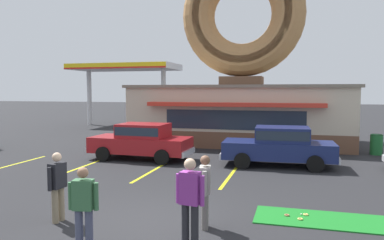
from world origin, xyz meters
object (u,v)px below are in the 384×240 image
pedestrian_leather_jacket_man (84,204)px  pedestrian_blue_sweater_man (205,188)px  car_red (142,140)px  pedestrian_hooded_kid (58,184)px  trash_bin (376,144)px  pedestrian_clipboard_woman (190,198)px  golf_ball (301,214)px  car_navy (279,145)px

pedestrian_leather_jacket_man → pedestrian_blue_sweater_man: bearing=40.7°
car_red → pedestrian_hooded_kid: pedestrian_hooded_kid is taller
pedestrian_blue_sweater_man → trash_bin: size_ratio=1.69×
pedestrian_hooded_kid → pedestrian_clipboard_woman: (3.36, -0.57, 0.08)m
trash_bin → pedestrian_hooded_kid: bearing=-127.2°
pedestrian_leather_jacket_man → golf_ball: bearing=37.3°
golf_ball → car_navy: bearing=97.2°
pedestrian_clipboard_woman → golf_ball: bearing=49.2°
pedestrian_blue_sweater_man → pedestrian_hooded_kid: pedestrian_blue_sweater_man is taller
pedestrian_leather_jacket_man → trash_bin: size_ratio=1.66×
pedestrian_hooded_kid → pedestrian_clipboard_woman: 3.41m
pedestrian_blue_sweater_man → pedestrian_leather_jacket_man: (-1.99, -1.71, -0.02)m
pedestrian_blue_sweater_man → pedestrian_clipboard_woman: (-0.05, -1.07, 0.08)m
pedestrian_leather_jacket_man → car_red: bearing=106.3°
pedestrian_blue_sweater_man → pedestrian_hooded_kid: size_ratio=1.00×
golf_ball → trash_bin: bearing=70.4°
pedestrian_blue_sweater_man → pedestrian_leather_jacket_man: pedestrian_blue_sweater_man is taller
pedestrian_blue_sweater_man → trash_bin: bearing=63.6°
pedestrian_hooded_kid → golf_ball: bearing=19.0°
pedestrian_leather_jacket_man → car_navy: bearing=70.2°
pedestrian_blue_sweater_man → trash_bin: (5.68, 11.46, -0.41)m
golf_ball → pedestrian_clipboard_woman: bearing=-130.8°
pedestrian_hooded_kid → pedestrian_blue_sweater_man: bearing=8.4°
car_red → pedestrian_clipboard_woman: 9.61m
car_red → pedestrian_blue_sweater_man: size_ratio=2.80×
car_red → pedestrian_leather_jacket_man: 9.45m
golf_ball → pedestrian_leather_jacket_man: pedestrian_leather_jacket_man is taller
golf_ball → pedestrian_leather_jacket_man: size_ratio=0.03×
pedestrian_leather_jacket_man → pedestrian_clipboard_woman: pedestrian_clipboard_woman is taller
pedestrian_leather_jacket_man → trash_bin: 15.24m
pedestrian_leather_jacket_man → pedestrian_clipboard_woman: 2.05m
car_red → pedestrian_hooded_kid: 7.96m
golf_ball → car_navy: car_navy is taller
pedestrian_leather_jacket_man → trash_bin: pedestrian_leather_jacket_man is taller
pedestrian_hooded_kid → pedestrian_clipboard_woman: bearing=-9.6°
car_red → pedestrian_hooded_kid: (1.23, -7.86, 0.03)m
pedestrian_hooded_kid → pedestrian_leather_jacket_man: bearing=-40.4°
car_navy → pedestrian_hooded_kid: size_ratio=2.82×
golf_ball → pedestrian_clipboard_woman: pedestrian_clipboard_woman is taller
car_red → pedestrian_blue_sweater_man: pedestrian_blue_sweater_man is taller
pedestrian_hooded_kid → pedestrian_clipboard_woman: size_ratio=0.93×
car_navy → pedestrian_clipboard_woman: 8.65m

